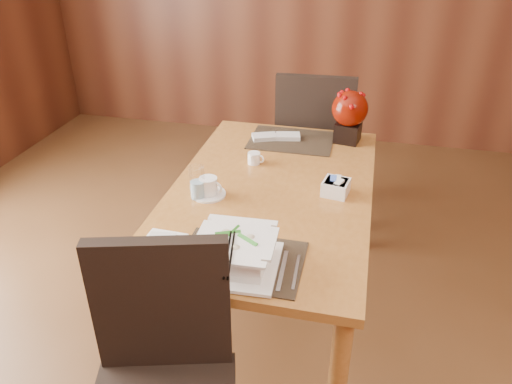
% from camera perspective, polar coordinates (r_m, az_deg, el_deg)
% --- Properties ---
extents(dining_table, '(0.90, 1.50, 0.75)m').
position_cam_1_polar(dining_table, '(2.32, 1.71, -1.70)').
color(dining_table, '#AE6E30').
rests_on(dining_table, ground).
extents(placemat_near, '(0.45, 0.33, 0.01)m').
position_cam_1_polar(placemat_near, '(1.82, -1.77, -7.85)').
color(placemat_near, black).
rests_on(placemat_near, dining_table).
extents(placemat_far, '(0.45, 0.33, 0.01)m').
position_cam_1_polar(placemat_far, '(2.75, 4.06, 5.93)').
color(placemat_far, black).
rests_on(placemat_far, dining_table).
extents(soup_setting, '(0.31, 0.31, 0.12)m').
position_cam_1_polar(soup_setting, '(1.76, -2.32, -6.98)').
color(soup_setting, white).
rests_on(soup_setting, dining_table).
extents(coffee_cup, '(0.15, 0.15, 0.09)m').
position_cam_1_polar(coffee_cup, '(2.21, -5.46, 0.47)').
color(coffee_cup, white).
rests_on(coffee_cup, dining_table).
extents(water_glass, '(0.09, 0.09, 0.16)m').
position_cam_1_polar(water_glass, '(2.17, -6.74, 1.05)').
color(water_glass, white).
rests_on(water_glass, dining_table).
extents(creamer_jug, '(0.09, 0.09, 0.06)m').
position_cam_1_polar(creamer_jug, '(2.48, -0.23, 3.90)').
color(creamer_jug, white).
rests_on(creamer_jug, dining_table).
extents(sugar_caddy, '(0.13, 0.13, 0.07)m').
position_cam_1_polar(sugar_caddy, '(2.24, 9.10, 0.53)').
color(sugar_caddy, white).
rests_on(sugar_caddy, dining_table).
extents(berry_decor, '(0.19, 0.19, 0.28)m').
position_cam_1_polar(berry_decor, '(2.73, 10.64, 8.83)').
color(berry_decor, black).
rests_on(berry_decor, dining_table).
extents(napkins_far, '(0.28, 0.16, 0.02)m').
position_cam_1_polar(napkins_far, '(2.76, 2.52, 6.36)').
color(napkins_far, silver).
rests_on(napkins_far, dining_table).
extents(bread_plate, '(0.16, 0.16, 0.01)m').
position_cam_1_polar(bread_plate, '(1.93, -10.66, -5.73)').
color(bread_plate, white).
rests_on(bread_plate, dining_table).
extents(near_chair, '(0.57, 0.58, 1.00)m').
position_cam_1_polar(near_chair, '(1.72, -10.65, -19.81)').
color(near_chair, black).
rests_on(near_chair, ground).
extents(far_chair, '(0.51, 0.51, 1.04)m').
position_cam_1_polar(far_chair, '(3.17, 6.64, 5.81)').
color(far_chair, black).
rests_on(far_chair, ground).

